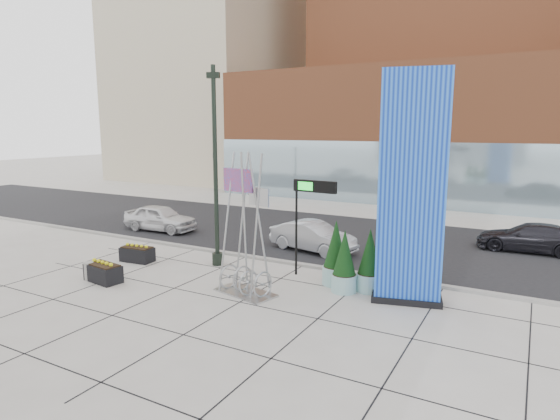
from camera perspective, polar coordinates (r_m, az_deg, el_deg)
The scene contains 20 objects.
ground at distance 18.10m, azimuth -5.82°, elevation -9.57°, with size 160.00×160.00×0.00m, color #9E9991.
street_asphalt at distance 26.59m, azimuth 6.53°, elevation -3.20°, with size 80.00×12.00×0.02m, color black.
curb_edge at distance 21.33m, azimuth 0.33°, elevation -6.31°, with size 80.00×0.30×0.12m, color gray.
tower_podium at distance 41.92m, azimuth 16.99°, elevation 8.80°, with size 34.00×10.00×11.00m, color brown.
tower_glass_front at distance 37.40m, azimuth 15.21°, elevation 4.19°, with size 34.00×0.60×5.00m, color #8CA5B2.
building_beige_left at distance 60.85m, azimuth -8.22°, elevation 20.25°, with size 18.00×20.00×34.00m, color tan.
blue_pylon at distance 16.49m, azimuth 15.73°, elevation 1.96°, with size 2.58×1.61×7.97m.
lamp_post at distance 20.53m, azimuth -7.83°, elevation 2.88°, with size 0.59×0.48×8.64m.
public_art_sculpture at distance 17.19m, azimuth -4.24°, elevation -5.81°, with size 2.50×1.64×5.23m.
concrete_bollard at distance 20.42m, azimuth -22.24°, elevation -6.91°, with size 0.38×0.38×0.75m, color gray.
overhead_street_sign at distance 18.69m, azimuth 3.89°, elevation 1.93°, with size 1.89×0.32×4.00m.
round_planter_east at distance 17.79m, azimuth 10.88°, elevation -6.20°, with size 0.96×0.96×2.41m.
round_planter_mid at distance 18.32m, azimuth 6.81°, elevation -5.38°, with size 1.02×1.02×2.56m.
round_planter_west at distance 17.58m, azimuth 7.85°, elevation -6.37°, with size 0.95×0.95×2.37m.
box_planter_north at distance 22.45m, azimuth -17.01°, elevation -5.08°, with size 1.57×0.90×0.82m.
box_planter_south at distance 20.02m, azimuth -20.75°, elevation -7.06°, with size 1.67×1.00×0.87m.
car_white_west at distance 28.61m, azimuth -14.40°, elevation -0.97°, with size 1.81×4.50×1.53m, color silver.
car_silver_mid at distance 23.20m, azimuth 4.01°, elevation -3.28°, with size 1.55×4.44×1.46m, color #A9ABB1.
car_dark_east at distance 26.15m, azimuth 28.18°, elevation -3.01°, with size 1.97×4.84×1.40m, color black.
traffic_signal at distance 36.45m, azimuth -8.03°, elevation 3.98°, with size 0.15×0.18×4.10m.
Camera 1 is at (9.78, -13.99, 6.04)m, focal length 30.00 mm.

